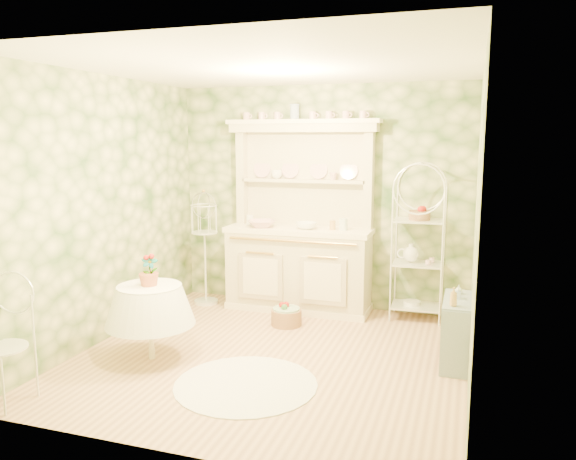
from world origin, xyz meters
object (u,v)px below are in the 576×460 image
(kitchen_dresser, at_px, (299,217))
(bakers_rack, at_px, (418,245))
(floor_basket, at_px, (286,315))
(cafe_chair, at_px, (1,352))
(round_table, at_px, (151,321))
(side_shelf, at_px, (456,333))
(birdcage_stand, at_px, (205,250))

(kitchen_dresser, height_order, bakers_rack, kitchen_dresser)
(kitchen_dresser, xyz_separation_m, floor_basket, (0.05, -0.62, -1.02))
(cafe_chair, bearing_deg, floor_basket, 48.16)
(round_table, bearing_deg, bakers_rack, 41.63)
(round_table, relative_size, floor_basket, 1.95)
(side_shelf, xyz_separation_m, cafe_chair, (-3.36, -1.94, 0.13))
(round_table, distance_m, floor_basket, 1.62)
(side_shelf, height_order, floor_basket, side_shelf)
(side_shelf, relative_size, cafe_chair, 0.81)
(round_table, height_order, birdcage_stand, birdcage_stand)
(side_shelf, distance_m, floor_basket, 1.91)
(round_table, distance_m, birdcage_stand, 1.86)
(bakers_rack, relative_size, floor_basket, 4.55)
(kitchen_dresser, relative_size, side_shelf, 3.38)
(round_table, xyz_separation_m, floor_basket, (0.91, 1.31, -0.25))
(round_table, bearing_deg, side_shelf, 16.17)
(cafe_chair, bearing_deg, side_shelf, 20.06)
(bakers_rack, height_order, round_table, bakers_rack)
(cafe_chair, bearing_deg, bakers_rack, 37.64)
(kitchen_dresser, height_order, birdcage_stand, kitchen_dresser)
(birdcage_stand, bearing_deg, kitchen_dresser, 6.24)
(cafe_chair, relative_size, birdcage_stand, 0.61)
(cafe_chair, relative_size, floor_basket, 2.20)
(bakers_rack, height_order, cafe_chair, bakers_rack)
(side_shelf, bearing_deg, kitchen_dresser, 144.53)
(round_table, bearing_deg, cafe_chair, -118.38)
(kitchen_dresser, bearing_deg, bakers_rack, 2.98)
(kitchen_dresser, bearing_deg, cafe_chair, -115.62)
(bakers_rack, height_order, side_shelf, bakers_rack)
(bakers_rack, bearing_deg, side_shelf, -70.36)
(bakers_rack, distance_m, birdcage_stand, 2.61)
(round_table, bearing_deg, kitchen_dresser, 66.08)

